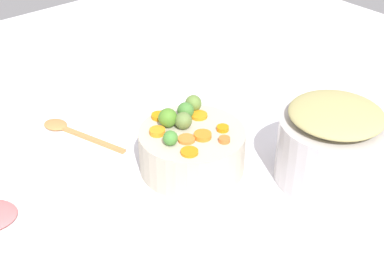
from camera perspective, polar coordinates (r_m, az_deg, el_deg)
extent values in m
cube|color=white|center=(1.24, 0.85, -6.17)|extent=(2.40, 2.40, 0.02)
cylinder|color=#BBB19A|center=(1.25, 0.00, -2.28)|extent=(0.24, 0.24, 0.10)
cylinder|color=#BCB5B5|center=(1.25, 14.10, -2.26)|extent=(0.24, 0.24, 0.15)
ellipsoid|color=tan|center=(1.20, 14.70, 1.40)|extent=(0.20, 0.20, 0.04)
cylinder|color=orange|center=(1.23, 3.19, -0.04)|extent=(0.04, 0.04, 0.01)
cylinder|color=orange|center=(1.20, -0.57, -1.16)|extent=(0.04, 0.04, 0.01)
cylinder|color=orange|center=(1.16, -0.41, -2.39)|extent=(0.05, 0.05, 0.01)
cylinder|color=orange|center=(1.20, 1.11, -0.78)|extent=(0.05, 0.05, 0.01)
cylinder|color=orange|center=(1.28, 0.71, 1.30)|extent=(0.05, 0.05, 0.01)
cylinder|color=orange|center=(1.28, -3.47, 1.25)|extent=(0.03, 0.03, 0.01)
cylinder|color=orange|center=(1.22, -3.60, -0.36)|extent=(0.04, 0.04, 0.01)
cylinder|color=orange|center=(1.19, 3.36, -1.21)|extent=(0.03, 0.03, 0.01)
sphere|color=#447C31|center=(1.27, -0.67, 1.82)|extent=(0.04, 0.04, 0.04)
sphere|color=olive|center=(1.23, -0.90, 0.77)|extent=(0.04, 0.04, 0.04)
sphere|color=olive|center=(1.29, 0.14, 2.58)|extent=(0.04, 0.04, 0.04)
sphere|color=#458433|center=(1.18, -2.24, -1.04)|extent=(0.03, 0.03, 0.03)
sphere|color=#4D8226|center=(1.23, -2.61, 1.02)|extent=(0.04, 0.04, 0.04)
cube|color=#B67F45|center=(1.39, -10.31, -1.15)|extent=(0.07, 0.20, 0.01)
ellipsoid|color=#B67F45|center=(1.47, -13.90, 0.35)|extent=(0.07, 0.08, 0.01)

